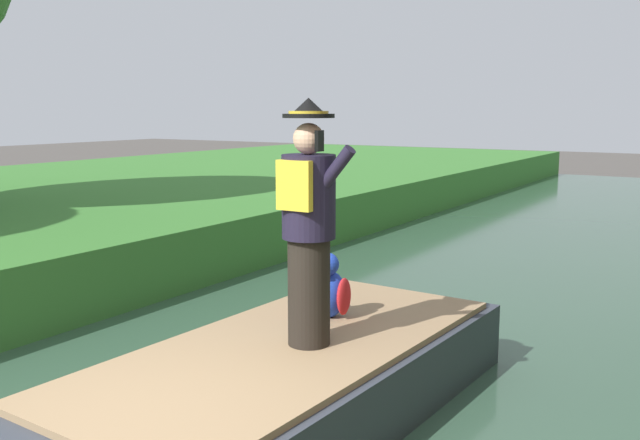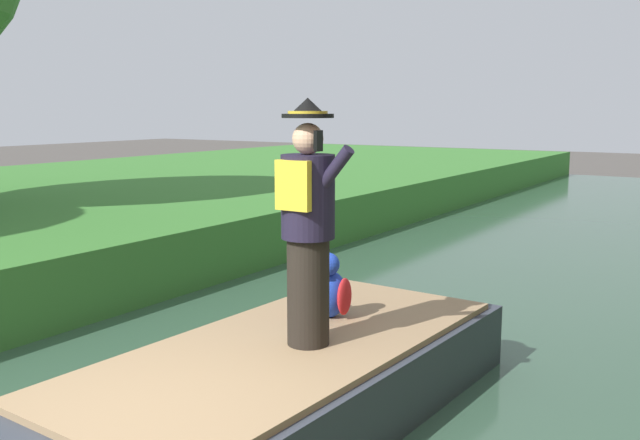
% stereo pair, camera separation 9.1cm
% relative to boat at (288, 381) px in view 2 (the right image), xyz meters
% --- Properties ---
extents(boat, '(2.00, 4.28, 0.61)m').
position_rel_boat_xyz_m(boat, '(0.00, 0.00, 0.00)').
color(boat, '#333842').
rests_on(boat, canal_water).
extents(person_pirate, '(0.61, 0.42, 1.85)m').
position_rel_boat_xyz_m(person_pirate, '(0.15, 0.06, 1.23)').
color(person_pirate, black).
rests_on(person_pirate, boat).
extents(parrot_plush, '(0.36, 0.35, 0.57)m').
position_rel_boat_xyz_m(parrot_plush, '(-0.08, 0.74, 0.55)').
color(parrot_plush, blue).
rests_on(parrot_plush, boat).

